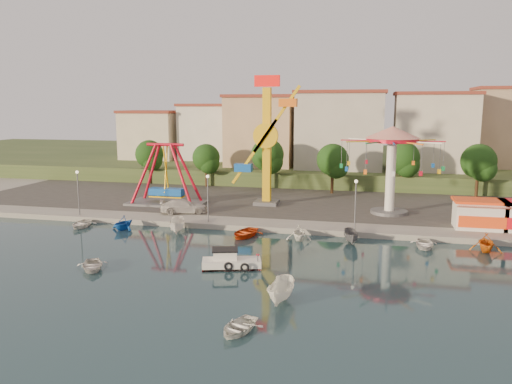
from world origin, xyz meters
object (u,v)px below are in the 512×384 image
(van, at_px, (184,206))
(cabin_motorboat, at_px, (230,262))
(wave_swinger, at_px, (392,150))
(skiff, at_px, (281,292))
(pirate_ship_ride, at_px, (166,175))
(kamikaze_tower, at_px, (269,144))
(rowboat_a, at_px, (92,265))

(van, bearing_deg, cabin_motorboat, -169.23)
(wave_swinger, relative_size, skiff, 2.87)
(pirate_ship_ride, bearing_deg, cabin_motorboat, -55.57)
(pirate_ship_ride, relative_size, cabin_motorboat, 1.93)
(kamikaze_tower, distance_m, rowboat_a, 29.66)
(pirate_ship_ride, relative_size, kamikaze_tower, 0.61)
(cabin_motorboat, bearing_deg, van, 105.85)
(pirate_ship_ride, bearing_deg, kamikaze_tower, 10.34)
(pirate_ship_ride, bearing_deg, van, -48.48)
(wave_swinger, relative_size, cabin_motorboat, 2.24)
(skiff, bearing_deg, wave_swinger, 78.20)
(rowboat_a, bearing_deg, wave_swinger, 15.36)
(wave_swinger, bearing_deg, kamikaze_tower, 172.80)
(kamikaze_tower, distance_m, wave_swinger, 15.23)
(cabin_motorboat, xyz_separation_m, van, (-10.56, 16.78, 0.95))
(kamikaze_tower, bearing_deg, pirate_ship_ride, -169.66)
(van, bearing_deg, skiff, -166.74)
(kamikaze_tower, relative_size, wave_swinger, 1.42)
(pirate_ship_ride, height_order, cabin_motorboat, pirate_ship_ride)
(cabin_motorboat, relative_size, rowboat_a, 1.50)
(kamikaze_tower, distance_m, skiff, 32.05)
(cabin_motorboat, bearing_deg, pirate_ship_ride, 108.09)
(wave_swinger, bearing_deg, skiff, -105.79)
(rowboat_a, height_order, van, van)
(wave_swinger, distance_m, skiff, 30.41)
(kamikaze_tower, height_order, cabin_motorboat, kamikaze_tower)
(pirate_ship_ride, distance_m, skiff, 34.64)
(kamikaze_tower, height_order, rowboat_a, kamikaze_tower)
(skiff, bearing_deg, cabin_motorboat, 134.52)
(skiff, bearing_deg, pirate_ship_ride, 129.91)
(cabin_motorboat, distance_m, van, 19.85)
(pirate_ship_ride, distance_m, van, 6.96)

